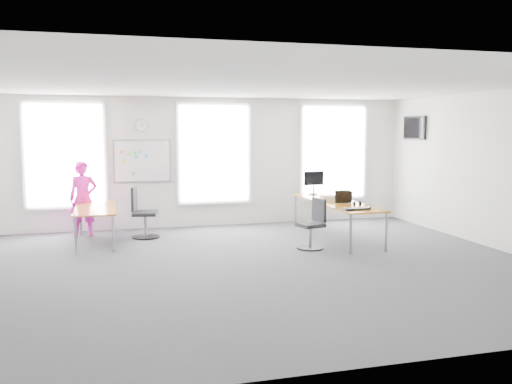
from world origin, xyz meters
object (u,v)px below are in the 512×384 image
object	(u,v)px
desk_left	(95,211)
person	(83,199)
keyboard	(356,209)
headphones	(357,204)
desk_right	(336,204)
chair_right	(313,227)
chair_left	(142,216)
monitor	(314,181)

from	to	relation	value
desk_left	person	distance (m)	0.92
keyboard	headphones	size ratio (longest dim) A/B	3.08
desk_left	person	bearing A→B (deg)	106.73
desk_right	person	size ratio (longest dim) A/B	1.97
chair_right	chair_left	distance (m)	3.61
keyboard	headphones	bearing A→B (deg)	58.38
desk_left	person	size ratio (longest dim) A/B	1.23
desk_right	headphones	distance (m)	0.75
headphones	chair_right	bearing A→B (deg)	-157.91
chair_right	headphones	bearing A→B (deg)	85.39
chair_right	person	world-z (taller)	person
chair_left	keyboard	bearing A→B (deg)	-107.63
desk_right	chair_left	size ratio (longest dim) A/B	2.92
desk_right	headphones	size ratio (longest dim) A/B	19.55
keyboard	monitor	xyz separation A→B (m)	(0.10, 2.44, 0.31)
chair_left	person	distance (m)	1.36
chair_right	desk_left	bearing A→B (deg)	-125.43
chair_left	person	bearing A→B (deg)	77.03
desk_right	chair_right	xyz separation A→B (m)	(-0.86, -0.89, -0.30)
chair_right	person	xyz separation A→B (m)	(-4.27, 2.46, 0.38)
chair_right	monitor	size ratio (longest dim) A/B	1.76
chair_left	headphones	distance (m)	4.42
desk_right	desk_left	distance (m)	4.91
person	headphones	xyz separation A→B (m)	(5.25, -2.30, 0.01)
desk_left	chair_right	bearing A→B (deg)	-21.59
monitor	desk_left	bearing A→B (deg)	-179.27
desk_right	desk_left	bearing A→B (deg)	171.92
chair_right	keyboard	world-z (taller)	chair_right
desk_left	monitor	bearing A→B (deg)	6.03
desk_left	person	xyz separation A→B (m)	(-0.26, 0.87, 0.14)
chair_right	person	bearing A→B (deg)	-133.77
keyboard	desk_right	bearing A→B (deg)	79.40
desk_left	monitor	distance (m)	4.88
chair_left	desk_left	bearing A→B (deg)	120.50
chair_left	headphones	world-z (taller)	chair_left
person	desk_right	bearing A→B (deg)	-21.62
chair_right	headphones	xyz separation A→B (m)	(0.98, 0.16, 0.39)
headphones	desk_right	bearing A→B (deg)	112.63
chair_left	chair_right	bearing A→B (deg)	-108.68
keyboard	monitor	world-z (taller)	monitor
chair_left	monitor	xyz separation A→B (m)	(3.90, 0.21, 0.62)
person	headphones	size ratio (longest dim) A/B	9.93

